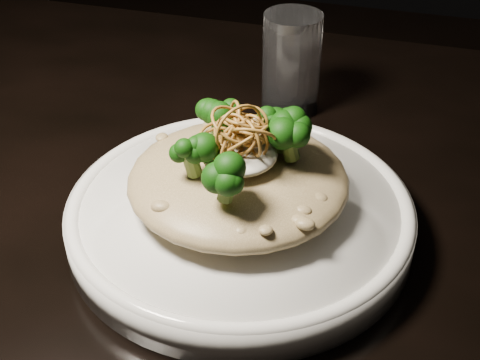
% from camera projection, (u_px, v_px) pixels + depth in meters
% --- Properties ---
extents(table, '(1.10, 0.80, 0.75)m').
position_uv_depth(table, '(244.00, 257.00, 0.69)').
color(table, black).
rests_on(table, ground).
extents(plate, '(0.30, 0.30, 0.03)m').
position_uv_depth(plate, '(240.00, 217.00, 0.58)').
color(plate, white).
rests_on(plate, table).
extents(risotto, '(0.19, 0.19, 0.04)m').
position_uv_depth(risotto, '(238.00, 179.00, 0.57)').
color(risotto, brown).
rests_on(risotto, plate).
extents(broccoli, '(0.13, 0.13, 0.05)m').
position_uv_depth(broccoli, '(239.00, 140.00, 0.53)').
color(broccoli, black).
rests_on(broccoli, risotto).
extents(cheese, '(0.06, 0.06, 0.02)m').
position_uv_depth(cheese, '(239.00, 154.00, 0.54)').
color(cheese, white).
rests_on(cheese, risotto).
extents(shallots, '(0.06, 0.06, 0.04)m').
position_uv_depth(shallots, '(240.00, 122.00, 0.53)').
color(shallots, brown).
rests_on(shallots, cheese).
extents(drinking_glass, '(0.07, 0.07, 0.11)m').
position_uv_depth(drinking_glass, '(291.00, 63.00, 0.74)').
color(drinking_glass, white).
rests_on(drinking_glass, table).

